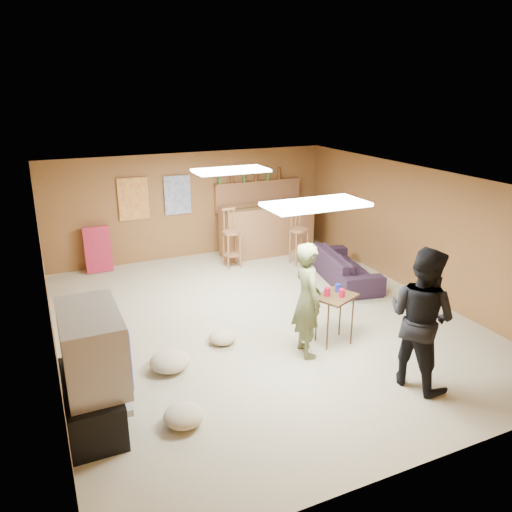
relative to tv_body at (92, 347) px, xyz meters
name	(u,v)px	position (x,y,z in m)	size (l,w,h in m)	color
ground	(261,320)	(2.65, 1.50, -0.90)	(7.00, 7.00, 0.00)	tan
ceiling	(262,181)	(2.65, 1.50, 1.30)	(6.00, 7.00, 0.02)	silver
wall_back	(191,205)	(2.65, 5.00, 0.20)	(6.00, 0.02, 2.20)	brown
wall_front	(426,368)	(2.65, -2.00, 0.20)	(6.00, 0.02, 2.20)	brown
wall_left	(46,285)	(-0.35, 1.50, 0.20)	(0.02, 7.00, 2.20)	brown
wall_right	(418,231)	(5.65, 1.50, 0.20)	(0.02, 7.00, 2.20)	brown
tv_stand	(92,401)	(-0.07, 0.00, -0.65)	(0.55, 1.30, 0.50)	black
dvd_box	(113,404)	(0.15, 0.00, -0.75)	(0.35, 0.50, 0.08)	#B2B2B7
tv_body	(92,347)	(0.00, 0.00, 0.00)	(0.60, 1.10, 0.80)	#B2B2B7
tv_screen	(122,341)	(0.31, 0.00, 0.00)	(0.02, 0.95, 0.65)	navy
bar_counter	(267,229)	(4.15, 4.45, -0.35)	(2.00, 0.60, 1.10)	brown
bar_lip	(272,206)	(4.15, 4.20, 0.20)	(2.10, 0.12, 0.05)	#3D2813
bar_shelf	(258,182)	(4.15, 4.90, 0.60)	(2.00, 0.18, 0.05)	brown
bar_backing	(258,195)	(4.15, 4.92, 0.30)	(2.00, 0.14, 0.60)	brown
poster_left	(134,199)	(1.45, 4.96, 0.45)	(0.60, 0.03, 0.85)	#BF3F26
poster_right	(178,195)	(2.35, 4.96, 0.45)	(0.55, 0.03, 0.80)	#334C99
folding_chair_stack	(98,249)	(0.65, 4.80, -0.45)	(0.50, 0.14, 0.90)	#B1203B
ceiling_panel_front	(316,204)	(2.65, 0.00, 1.27)	(1.20, 0.60, 0.04)	white
ceiling_panel_back	(231,170)	(2.65, 2.70, 1.27)	(1.20, 0.60, 0.04)	white
person_olive	(307,300)	(2.78, 0.33, -0.11)	(0.58, 0.38, 1.59)	#545B35
person_black	(421,318)	(3.65, -0.84, -0.02)	(0.85, 0.67, 1.76)	black
sofa	(345,266)	(4.79, 2.39, -0.62)	(1.90, 0.74, 0.55)	black
tray_table	(334,319)	(3.29, 0.43, -0.54)	(0.56, 0.45, 0.72)	#3D2813
cup_red_near	(327,292)	(3.18, 0.48, -0.12)	(0.09, 0.09, 0.12)	#B50C2A
cup_red_far	(342,293)	(3.34, 0.36, -0.12)	(0.08, 0.08, 0.11)	#B50C2A
cup_blue	(338,288)	(3.40, 0.55, -0.12)	(0.08, 0.08, 0.11)	#162499
bar_stool_left	(232,236)	(3.14, 3.97, -0.25)	(0.41, 0.41, 1.29)	brown
bar_stool_right	(299,235)	(4.46, 3.57, -0.29)	(0.38, 0.38, 1.22)	brown
cushion_near_tv	(170,361)	(0.97, 0.69, -0.78)	(0.52, 0.52, 0.23)	tan
cushion_mid	(223,337)	(1.84, 1.07, -0.81)	(0.39, 0.39, 0.18)	tan
cushion_far	(184,416)	(0.82, -0.45, -0.80)	(0.45, 0.45, 0.20)	tan
bottle_row	(250,175)	(3.95, 4.88, 0.75)	(1.48, 0.08, 0.26)	#3F7233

